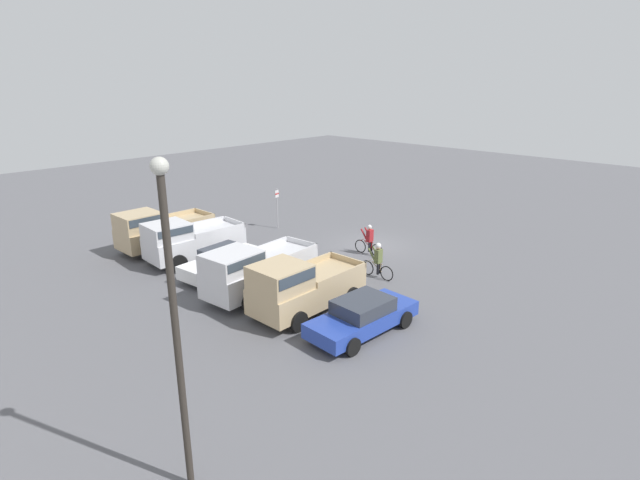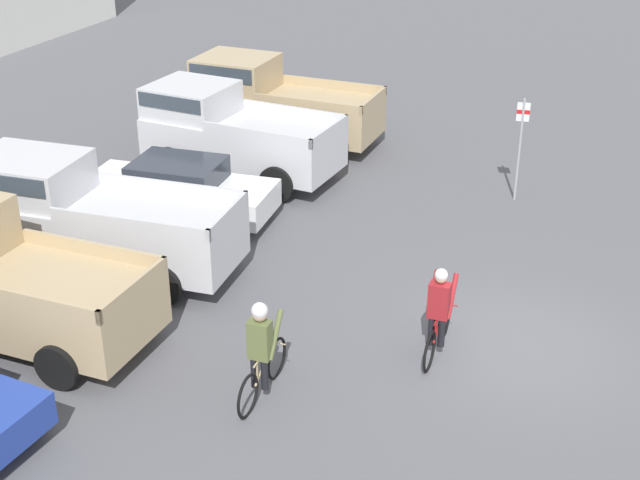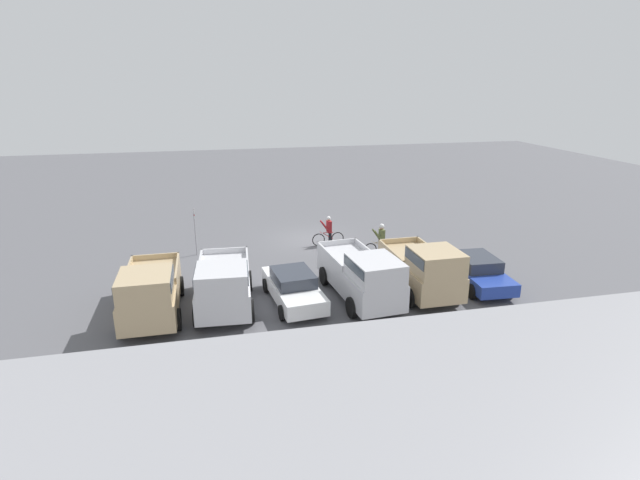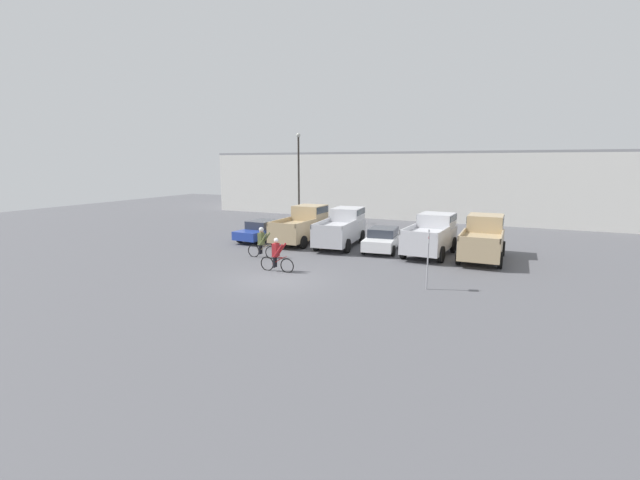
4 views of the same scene
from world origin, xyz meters
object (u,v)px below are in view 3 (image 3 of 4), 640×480
sedan_0 (476,270)px  pickup_truck_3 (150,291)px  cyclist_0 (328,231)px  pickup_truck_0 (424,268)px  pickup_truck_1 (362,275)px  sedan_1 (293,287)px  cyclist_1 (381,239)px  fire_lane_sign (195,227)px  pickup_truck_2 (224,284)px

sedan_0 → pickup_truck_3: size_ratio=0.90×
sedan_0 → cyclist_0: 8.67m
pickup_truck_0 → cyclist_0: bearing=-72.4°
pickup_truck_3 → pickup_truck_1: bearing=178.5°
sedan_1 → cyclist_0: 7.76m
cyclist_0 → cyclist_1: (-2.29, 2.27, 0.07)m
pickup_truck_1 → fire_lane_sign: 10.11m
sedan_0 → cyclist_1: size_ratio=2.50×
pickup_truck_0 → fire_lane_sign: fire_lane_sign is taller
cyclist_1 → sedan_1: bearing=40.8°
sedan_1 → pickup_truck_3: bearing=2.7°
pickup_truck_0 → pickup_truck_2: size_ratio=0.99×
sedan_1 → sedan_0: bearing=-179.4°
pickup_truck_2 → cyclist_1: size_ratio=2.73×
pickup_truck_2 → fire_lane_sign: size_ratio=1.99×
pickup_truck_2 → cyclist_1: bearing=-149.5°
pickup_truck_0 → fire_lane_sign: 12.10m
pickup_truck_3 → cyclist_1: (-11.12, -5.03, -0.30)m
pickup_truck_2 → cyclist_0: size_ratio=2.77×
pickup_truck_3 → cyclist_1: size_ratio=2.78×
pickup_truck_0 → cyclist_0: size_ratio=2.74×
pickup_truck_0 → pickup_truck_1: size_ratio=0.88×
pickup_truck_0 → sedan_0: bearing=-170.0°
sedan_0 → pickup_truck_0: size_ratio=0.93×
pickup_truck_0 → sedan_1: size_ratio=1.10×
sedan_0 → cyclist_1: (2.88, -4.69, 0.20)m
pickup_truck_1 → cyclist_0: pickup_truck_1 is taller
sedan_0 → pickup_truck_0: 2.89m
pickup_truck_1 → pickup_truck_2: size_ratio=1.12×
sedan_1 → cyclist_0: (-3.23, -7.05, 0.12)m
pickup_truck_2 → pickup_truck_3: size_ratio=0.98×
pickup_truck_1 → cyclist_1: bearing=-117.1°
pickup_truck_1 → sedan_1: (2.84, -0.48, -0.49)m
sedan_0 → pickup_truck_2: 11.24m
sedan_1 → pickup_truck_2: 2.87m
pickup_truck_0 → pickup_truck_1: bearing=1.5°
sedan_0 → pickup_truck_3: (14.00, 0.34, 0.50)m
sedan_1 → pickup_truck_2: pickup_truck_2 is taller
sedan_0 → pickup_truck_1: 5.61m
cyclist_1 → pickup_truck_0: bearing=90.9°
sedan_0 → pickup_truck_3: pickup_truck_3 is taller
cyclist_0 → fire_lane_sign: bearing=0.6°
pickup_truck_3 → sedan_1: bearing=-177.3°
cyclist_0 → pickup_truck_0: bearing=107.6°
pickup_truck_0 → fire_lane_sign: size_ratio=1.97×
fire_lane_sign → pickup_truck_1: bearing=132.4°
cyclist_0 → cyclist_1: size_ratio=0.99×
pickup_truck_1 → pickup_truck_2: bearing=-3.4°
sedan_0 → sedan_1: 8.40m
sedan_0 → pickup_truck_2: pickup_truck_2 is taller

